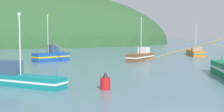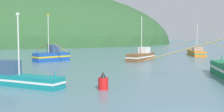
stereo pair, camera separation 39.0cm
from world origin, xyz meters
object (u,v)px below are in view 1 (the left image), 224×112
object	(u,v)px
fishing_boat_blue	(51,56)
fishing_boat_teal	(14,78)
fishing_boat_orange	(195,52)
fishing_boat_brown	(141,56)
channel_buoy	(105,82)

from	to	relation	value
fishing_boat_blue	fishing_boat_teal	bearing A→B (deg)	49.43
fishing_boat_orange	fishing_boat_blue	distance (m)	32.67
fishing_boat_brown	fishing_boat_orange	xyz separation A→B (m)	(14.09, 12.24, -0.12)
fishing_boat_blue	channel_buoy	size ratio (longest dim) A/B	5.42
fishing_boat_blue	fishing_boat_brown	bearing A→B (deg)	140.78
fishing_boat_brown	fishing_boat_orange	distance (m)	18.67
fishing_boat_orange	fishing_boat_teal	distance (m)	46.52
fishing_boat_teal	fishing_boat_brown	bearing A→B (deg)	85.92
fishing_boat_brown	fishing_boat_blue	size ratio (longest dim) A/B	0.96
fishing_boat_blue	channel_buoy	bearing A→B (deg)	66.86
fishing_boat_blue	fishing_boat_teal	size ratio (longest dim) A/B	0.81
channel_buoy	fishing_boat_blue	bearing A→B (deg)	109.57
fishing_boat_brown	fishing_boat_blue	distance (m)	15.82
fishing_boat_orange	channel_buoy	xyz separation A→B (m)	(-20.82, -38.70, -0.07)
fishing_boat_teal	channel_buoy	world-z (taller)	fishing_boat_teal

